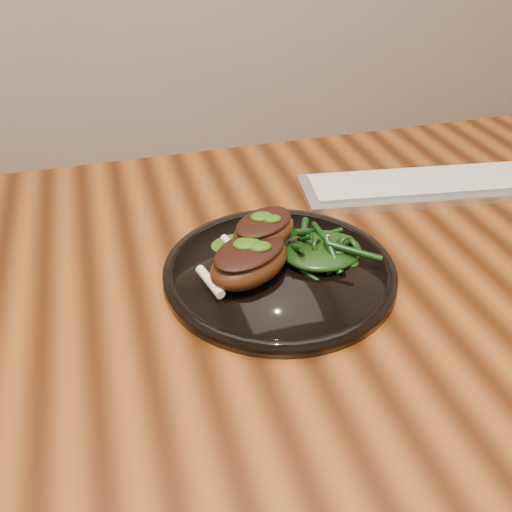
{
  "coord_description": "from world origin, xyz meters",
  "views": [
    {
      "loc": [
        -0.18,
        -0.57,
        1.19
      ],
      "look_at": [
        -0.02,
        0.0,
        0.78
      ],
      "focal_mm": 40.0,
      "sensor_mm": 36.0,
      "label": 1
    }
  ],
  "objects_px": {
    "desk": "(267,322)",
    "lamb_chop_front": "(249,260)",
    "plate": "(279,271)",
    "keyboard": "(422,186)",
    "greens_heap": "(322,246)"
  },
  "relations": [
    {
      "from": "lamb_chop_front",
      "to": "keyboard",
      "type": "xyz_separation_m",
      "value": [
        0.34,
        0.17,
        -0.03
      ]
    },
    {
      "from": "plate",
      "to": "lamb_chop_front",
      "type": "relative_size",
      "value": 2.13
    },
    {
      "from": "desk",
      "to": "lamb_chop_front",
      "type": "relative_size",
      "value": 11.54
    },
    {
      "from": "desk",
      "to": "lamb_chop_front",
      "type": "xyz_separation_m",
      "value": [
        -0.03,
        -0.02,
        0.13
      ]
    },
    {
      "from": "desk",
      "to": "lamb_chop_front",
      "type": "distance_m",
      "value": 0.13
    },
    {
      "from": "greens_heap",
      "to": "plate",
      "type": "bearing_deg",
      "value": -174.81
    },
    {
      "from": "keyboard",
      "to": "desk",
      "type": "bearing_deg",
      "value": -153.74
    },
    {
      "from": "plate",
      "to": "lamb_chop_front",
      "type": "bearing_deg",
      "value": -165.96
    },
    {
      "from": "desk",
      "to": "lamb_chop_front",
      "type": "bearing_deg",
      "value": -144.9
    },
    {
      "from": "plate",
      "to": "keyboard",
      "type": "bearing_deg",
      "value": 28.85
    },
    {
      "from": "plate",
      "to": "keyboard",
      "type": "height_order",
      "value": "keyboard"
    },
    {
      "from": "desk",
      "to": "keyboard",
      "type": "bearing_deg",
      "value": 26.26
    },
    {
      "from": "desk",
      "to": "greens_heap",
      "type": "relative_size",
      "value": 15.25
    },
    {
      "from": "greens_heap",
      "to": "keyboard",
      "type": "height_order",
      "value": "greens_heap"
    },
    {
      "from": "desk",
      "to": "keyboard",
      "type": "xyz_separation_m",
      "value": [
        0.31,
        0.15,
        0.09
      ]
    }
  ]
}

